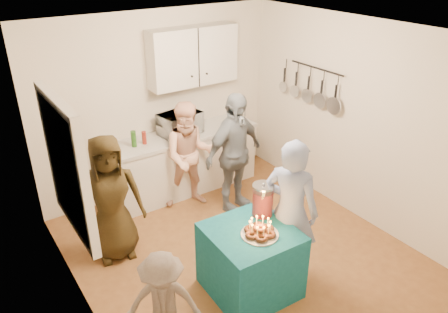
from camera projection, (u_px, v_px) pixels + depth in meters
floor at (240, 252)px, 5.28m from camera, size 4.00×4.00×0.00m
ceiling at (245, 33)px, 4.13m from camera, size 4.00×4.00×0.00m
back_wall at (159, 104)px, 6.19m from camera, size 3.60×3.60×0.00m
left_wall at (76, 207)px, 3.80m from camera, size 4.00×4.00×0.00m
right_wall at (355, 121)px, 5.61m from camera, size 4.00×4.00×0.00m
window_night at (65, 168)px, 3.93m from camera, size 0.04×1.00×1.20m
counter at (184, 163)px, 6.45m from camera, size 2.20×0.58×0.86m
countertop at (183, 135)px, 6.25m from camera, size 2.24×0.62×0.05m
upper_cabinet at (193, 56)px, 6.04m from camera, size 1.30×0.30×0.80m
pot_rack at (314, 86)px, 5.96m from camera, size 0.12×1.00×0.60m
microwave at (180, 124)px, 6.15m from camera, size 0.63×0.48×0.32m
party_table at (250, 261)px, 4.56m from camera, size 0.88×0.88×0.76m
donut_cake at (260, 227)px, 4.29m from camera, size 0.38×0.38×0.18m
punch_jar at (263, 201)px, 4.59m from camera, size 0.22×0.22×0.34m
man_birthday at (290, 211)px, 4.59m from camera, size 0.64×0.72×1.66m
woman_back_left at (110, 199)px, 4.93m from camera, size 0.82×0.60×1.54m
woman_back_center at (190, 156)px, 5.93m from camera, size 0.90×0.81×1.52m
woman_back_right at (234, 154)px, 5.78m from camera, size 1.05×0.60×1.68m
child_near_left at (163, 304)px, 3.81m from camera, size 0.79×0.71×1.06m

